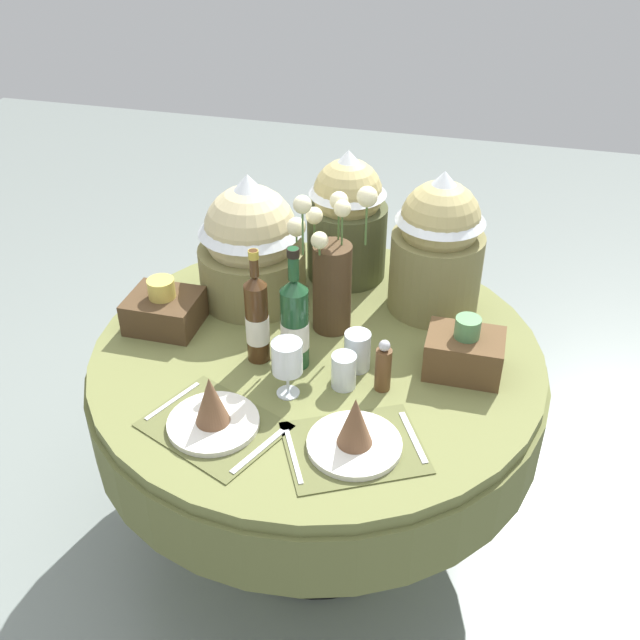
{
  "coord_description": "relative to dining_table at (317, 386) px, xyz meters",
  "views": [
    {
      "loc": [
        0.46,
        -1.71,
        2.08
      ],
      "look_at": [
        0.0,
        0.03,
        0.85
      ],
      "focal_mm": 41.38,
      "sensor_mm": 36.0,
      "label": 1
    }
  ],
  "objects": [
    {
      "name": "wine_bottle_left",
      "position": [
        -0.04,
        -0.09,
        0.29
      ],
      "size": [
        0.08,
        0.08,
        0.38
      ],
      "color": "#194223",
      "rests_on": "dining_table"
    },
    {
      "name": "woven_basket_side_left",
      "position": [
        -0.49,
        -0.0,
        0.2
      ],
      "size": [
        0.21,
        0.18,
        0.16
      ],
      "color": "#47331E",
      "rests_on": "dining_table"
    },
    {
      "name": "tumbler_near_right",
      "position": [
        0.13,
        -0.06,
        0.2
      ],
      "size": [
        0.08,
        0.08,
        0.12
      ],
      "primitive_type": "cylinder",
      "color": "silver",
      "rests_on": "dining_table"
    },
    {
      "name": "ground",
      "position": [
        0.0,
        0.0,
        -0.63
      ],
      "size": [
        8.0,
        8.0,
        0.0
      ],
      "primitive_type": "plane",
      "color": "gray"
    },
    {
      "name": "tumbler_near_left",
      "position": [
        0.12,
        -0.15,
        0.2
      ],
      "size": [
        0.07,
        0.07,
        0.1
      ],
      "primitive_type": "cylinder",
      "color": "silver",
      "rests_on": "dining_table"
    },
    {
      "name": "wine_bottle_centre",
      "position": [
        -0.15,
        -0.09,
        0.28
      ],
      "size": [
        0.07,
        0.07,
        0.36
      ],
      "color": "#422814",
      "rests_on": "dining_table"
    },
    {
      "name": "wine_glass_left",
      "position": [
        -0.02,
        -0.22,
        0.27
      ],
      "size": [
        0.08,
        0.08,
        0.17
      ],
      "color": "silver",
      "rests_on": "dining_table"
    },
    {
      "name": "gift_tub_back_right",
      "position": [
        0.3,
        0.32,
        0.39
      ],
      "size": [
        0.29,
        0.29,
        0.46
      ],
      "color": "olive",
      "rests_on": "dining_table"
    },
    {
      "name": "flower_vase",
      "position": [
        0.01,
        0.12,
        0.34
      ],
      "size": [
        0.26,
        0.17,
        0.47
      ],
      "color": "#47331E",
      "rests_on": "dining_table"
    },
    {
      "name": "woven_basket_side_right",
      "position": [
        0.43,
        -0.0,
        0.21
      ],
      "size": [
        0.21,
        0.16,
        0.18
      ],
      "color": "brown",
      "rests_on": "dining_table"
    },
    {
      "name": "gift_tub_back_left",
      "position": [
        -0.28,
        0.23,
        0.37
      ],
      "size": [
        0.34,
        0.34,
        0.43
      ],
      "color": "olive",
      "rests_on": "dining_table"
    },
    {
      "name": "gift_tub_back_centre",
      "position": [
        -0.02,
        0.45,
        0.38
      ],
      "size": [
        0.27,
        0.27,
        0.45
      ],
      "color": "#474C2D",
      "rests_on": "dining_table"
    },
    {
      "name": "dining_table",
      "position": [
        0.0,
        0.0,
        0.0
      ],
      "size": [
        1.37,
        1.37,
        0.77
      ],
      "color": "olive",
      "rests_on": "ground"
    },
    {
      "name": "place_setting_left",
      "position": [
        -0.17,
        -0.4,
        0.19
      ],
      "size": [
        0.42,
        0.37,
        0.16
      ],
      "color": "brown",
      "rests_on": "dining_table"
    },
    {
      "name": "pepper_mill",
      "position": [
        0.22,
        -0.13,
        0.22
      ],
      "size": [
        0.05,
        0.05,
        0.16
      ],
      "color": "brown",
      "rests_on": "dining_table"
    },
    {
      "name": "place_setting_right",
      "position": [
        0.2,
        -0.38,
        0.19
      ],
      "size": [
        0.42,
        0.39,
        0.16
      ],
      "color": "brown",
      "rests_on": "dining_table"
    }
  ]
}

